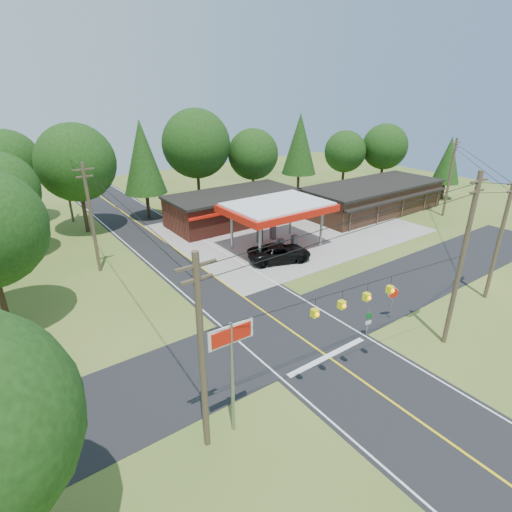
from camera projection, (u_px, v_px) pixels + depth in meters
ground at (291, 331)px, 28.03m from camera, size 120.00×120.00×0.00m
main_highway at (291, 331)px, 28.02m from camera, size 8.00×120.00×0.02m
cross_road at (291, 331)px, 28.02m from camera, size 70.00×7.00×0.02m
lane_center_yellow at (291, 330)px, 28.02m from camera, size 0.15×110.00×0.00m
gas_canopy at (277, 209)px, 40.90m from camera, size 10.60×7.40×4.88m
convenience_store at (233, 207)px, 49.82m from camera, size 16.40×7.55×3.80m
strip_building at (373, 197)px, 54.25m from camera, size 20.40×8.75×3.80m
utility_pole_near_right at (461, 261)px, 24.49m from camera, size 1.80×0.30×11.50m
utility_pole_near_left at (202, 354)px, 17.15m from camera, size 1.80×0.30×10.00m
utility_pole_far_left at (91, 217)px, 35.15m from camera, size 1.80×0.30×10.00m
utility_pole_right_b at (500, 237)px, 30.47m from camera, size 1.80×0.30×10.00m
utility_pole_far_right at (450, 177)px, 50.97m from camera, size 1.80×0.30×10.00m
utility_pole_north at (66, 185)px, 48.83m from camera, size 0.30×0.30×9.50m
overhead_beacons at (356, 289)px, 20.57m from camera, size 17.04×2.04×1.03m
treeline_backdrop at (156, 169)px, 43.48m from camera, size 70.27×51.59×13.30m
suv_car at (280, 253)px, 38.92m from camera, size 7.84×7.84×1.72m
sedan_car at (286, 212)px, 52.61m from camera, size 3.68×3.68×1.22m
big_stop_sign at (232, 354)px, 18.21m from camera, size 2.31×0.20×6.21m
octagonal_stop_sign at (393, 296)px, 28.79m from camera, size 0.83×0.35×2.55m
route_sign_post at (368, 320)px, 26.95m from camera, size 0.42×0.16×2.10m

